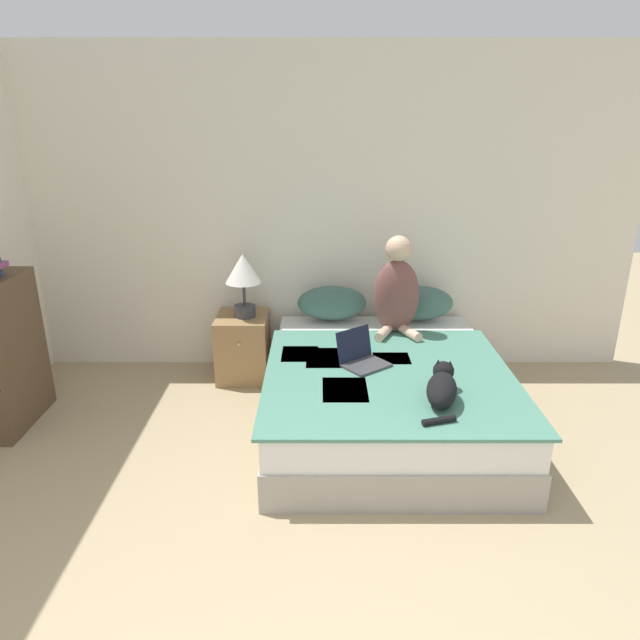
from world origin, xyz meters
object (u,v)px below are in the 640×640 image
at_px(bed, 385,393).
at_px(bookshelf, 3,353).
at_px(nightstand, 244,346).
at_px(table_lamp, 244,274).
at_px(pillow_far, 419,303).
at_px(laptop_open, 363,358).
at_px(cat_tabby, 443,387).
at_px(pillow_near, 333,303).
at_px(person_sitting, 397,291).

relative_size(bed, bookshelf, 1.90).
height_order(nightstand, table_lamp, table_lamp).
bearing_deg(pillow_far, bed, -112.39).
bearing_deg(laptop_open, pillow_far, 22.10).
xyz_separation_m(bed, cat_tabby, (0.26, -0.56, 0.32)).
distance_m(nightstand, table_lamp, 0.61).
distance_m(bed, pillow_near, 0.99).
bearing_deg(pillow_near, bed, -67.69).
relative_size(bed, laptop_open, 5.17).
relative_size(bed, person_sitting, 2.67).
xyz_separation_m(pillow_far, nightstand, (-1.41, -0.09, -0.34)).
height_order(pillow_near, nightstand, pillow_near).
xyz_separation_m(pillow_near, person_sitting, (0.48, -0.27, 0.18)).
height_order(bed, person_sitting, person_sitting).
distance_m(pillow_near, nightstand, 0.80).
xyz_separation_m(pillow_near, bookshelf, (-2.23, -0.84, -0.08)).
distance_m(laptop_open, nightstand, 1.23).
bearing_deg(bed, pillow_far, 67.61).
bearing_deg(pillow_near, table_lamp, -172.08).
relative_size(bed, pillow_far, 3.56).
xyz_separation_m(pillow_near, cat_tabby, (0.60, -1.40, -0.05)).
distance_m(laptop_open, table_lamp, 1.23).
bearing_deg(person_sitting, nightstand, 171.38).
relative_size(pillow_near, pillow_far, 1.00).
relative_size(pillow_far, table_lamp, 1.10).
bearing_deg(bookshelf, person_sitting, 11.86).
bearing_deg(bookshelf, laptop_open, -1.23).
distance_m(pillow_near, laptop_open, 0.91).
bearing_deg(cat_tabby, pillow_far, 10.06).
bearing_deg(laptop_open, bookshelf, 140.87).
relative_size(laptop_open, bookshelf, 0.37).
bearing_deg(pillow_far, nightstand, -176.46).
bearing_deg(cat_tabby, bed, 38.47).
bearing_deg(table_lamp, bed, -35.90).
bearing_deg(nightstand, table_lamp, -16.75).
bearing_deg(nightstand, laptop_open, -41.72).
height_order(bed, pillow_near, pillow_near).
distance_m(bed, person_sitting, 0.81).
bearing_deg(cat_tabby, laptop_open, 53.04).
bearing_deg(person_sitting, pillow_near, 150.66).
relative_size(person_sitting, bookshelf, 0.71).
distance_m(bed, nightstand, 1.31).
relative_size(person_sitting, table_lamp, 1.47).
distance_m(cat_tabby, bookshelf, 2.89).
xyz_separation_m(pillow_near, pillow_far, (0.69, 0.00, 0.00)).
xyz_separation_m(laptop_open, table_lamp, (-0.87, 0.79, 0.36)).
bearing_deg(person_sitting, bookshelf, -168.14).
xyz_separation_m(bed, pillow_near, (-0.35, 0.84, 0.37)).
xyz_separation_m(nightstand, table_lamp, (0.03, -0.01, 0.61)).
height_order(pillow_far, bookshelf, bookshelf).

